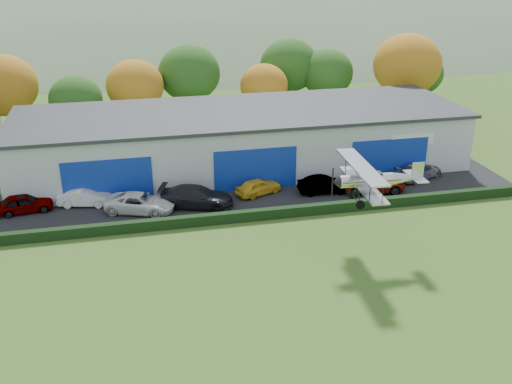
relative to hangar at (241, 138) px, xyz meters
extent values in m
plane|color=#385D1D|center=(-5.00, -27.98, -2.66)|extent=(300.00, 300.00, 0.00)
cube|color=black|center=(-2.00, -6.98, -2.63)|extent=(48.00, 9.00, 0.05)
cube|color=black|center=(-2.00, -11.78, -2.26)|extent=(46.00, 0.60, 0.80)
cube|color=#B2B7BC|center=(0.00, 0.02, -0.16)|extent=(40.00, 12.00, 5.00)
cube|color=#2D3033|center=(0.00, 0.02, 2.49)|extent=(40.60, 12.60, 0.30)
cube|color=#102E9A|center=(-12.00, -6.03, -0.86)|extent=(7.00, 0.12, 3.60)
cube|color=#102E9A|center=(0.00, -6.03, -0.86)|extent=(7.00, 0.12, 3.60)
cube|color=#102E9A|center=(12.00, -6.03, -0.86)|extent=(7.00, 0.12, 3.60)
cylinder|color=#3D2614|center=(-22.00, 12.02, -1.08)|extent=(0.36, 0.36, 3.15)
ellipsoid|color=#B67116|center=(-22.00, 12.02, 3.37)|extent=(6.84, 6.84, 6.16)
cylinder|color=#3D2614|center=(-15.00, 10.02, -1.43)|extent=(0.36, 0.36, 2.45)
ellipsoid|color=#1E4C14|center=(-15.00, 10.02, 2.03)|extent=(5.32, 5.32, 4.79)
cylinder|color=#3D2614|center=(-9.00, 12.02, -1.26)|extent=(0.36, 0.36, 2.80)
ellipsoid|color=#B67116|center=(-9.00, 12.02, 2.70)|extent=(6.08, 6.08, 5.47)
cylinder|color=#3D2614|center=(-3.00, 14.02, -1.08)|extent=(0.36, 0.36, 3.15)
ellipsoid|color=#1E4C14|center=(-3.00, 14.02, 3.37)|extent=(6.84, 6.84, 6.16)
cylinder|color=#3D2614|center=(5.00, 12.02, -1.43)|extent=(0.36, 0.36, 2.45)
ellipsoid|color=#B67116|center=(5.00, 12.02, 2.03)|extent=(5.32, 5.32, 4.79)
cylinder|color=#3D2614|center=(13.00, 14.02, -1.26)|extent=(0.36, 0.36, 2.80)
ellipsoid|color=#1E4C14|center=(13.00, 14.02, 2.70)|extent=(6.08, 6.08, 5.47)
cylinder|color=#3D2614|center=(21.00, 10.02, -0.91)|extent=(0.36, 0.36, 3.50)
ellipsoid|color=#B67116|center=(21.00, 10.02, 4.04)|extent=(7.60, 7.60, 6.84)
cylinder|color=#3D2614|center=(25.00, 14.02, -1.43)|extent=(0.36, 0.36, 2.45)
ellipsoid|color=#1E4C14|center=(25.00, 14.02, 2.03)|extent=(5.32, 5.32, 4.79)
cylinder|color=#3D2614|center=(9.00, 16.02, -1.08)|extent=(0.36, 0.36, 3.15)
ellipsoid|color=#1E4C14|center=(9.00, 16.02, 3.37)|extent=(6.84, 6.84, 6.16)
ellipsoid|color=#4C6642|center=(15.00, 112.02, -18.06)|extent=(320.00, 196.00, 56.00)
ellipsoid|color=#4C6642|center=(85.00, 112.02, -12.56)|extent=(240.00, 126.00, 36.00)
imported|color=gray|center=(-18.38, -6.61, -1.88)|extent=(4.46, 2.29, 1.45)
imported|color=silver|center=(-13.87, -6.34, -1.93)|extent=(4.32, 2.21, 1.36)
imported|color=silver|center=(-9.67, -8.50, -1.87)|extent=(5.81, 4.07, 1.47)
imported|color=black|center=(-5.30, -8.49, -1.77)|extent=(6.19, 3.98, 1.67)
imported|color=gold|center=(-0.02, -7.15, -1.94)|extent=(4.22, 2.98, 1.33)
imported|color=gray|center=(5.37, -8.07, -1.90)|extent=(4.38, 1.72, 1.42)
imported|color=gray|center=(9.50, -8.59, -1.87)|extent=(5.52, 3.02, 1.47)
imported|color=gray|center=(14.57, -6.77, -1.92)|extent=(5.14, 3.71, 1.38)
cylinder|color=silver|center=(4.56, -18.09, 2.49)|extent=(3.52, 1.01, 0.83)
cone|color=silver|center=(7.30, -18.24, 2.49)|extent=(2.06, 0.93, 0.83)
cone|color=black|center=(2.59, -17.99, 2.49)|extent=(0.50, 0.85, 0.83)
cube|color=maroon|center=(4.83, -18.11, 2.53)|extent=(3.89, 1.05, 0.06)
cube|color=black|center=(5.01, -18.12, 2.87)|extent=(1.13, 0.61, 0.23)
cube|color=silver|center=(4.37, -18.08, 2.21)|extent=(1.50, 6.66, 0.09)
cube|color=silver|center=(4.19, -18.07, 3.45)|extent=(1.61, 7.03, 0.09)
cylinder|color=black|center=(3.83, -20.44, 2.84)|extent=(0.06, 0.06, 1.19)
cylinder|color=black|center=(4.66, -20.48, 2.84)|extent=(0.06, 0.06, 1.19)
cylinder|color=black|center=(4.09, -15.68, 2.84)|extent=(0.06, 0.06, 1.19)
cylinder|color=black|center=(4.91, -15.72, 2.84)|extent=(0.06, 0.06, 1.19)
cylinder|color=black|center=(4.17, -18.39, 3.13)|extent=(0.07, 0.20, 0.68)
cylinder|color=black|center=(4.21, -17.75, 3.13)|extent=(0.07, 0.20, 0.68)
cylinder|color=black|center=(3.99, -18.45, 1.71)|extent=(0.10, 0.64, 1.12)
cylinder|color=black|center=(4.03, -17.67, 1.71)|extent=(0.10, 0.64, 1.12)
cylinder|color=black|center=(4.01, -18.06, 1.16)|extent=(0.16, 1.74, 0.06)
cylinder|color=black|center=(3.96, -18.89, 1.16)|extent=(0.59, 0.16, 0.59)
cylinder|color=black|center=(4.05, -17.24, 1.16)|extent=(0.59, 0.16, 0.59)
cylinder|color=black|center=(7.94, -18.27, 2.26)|extent=(0.34, 0.07, 0.39)
cube|color=silver|center=(7.94, -18.27, 2.53)|extent=(0.95, 2.43, 0.06)
cube|color=silver|center=(8.04, -18.28, 2.99)|extent=(0.83, 0.10, 1.01)
cube|color=black|center=(2.34, -17.97, 2.49)|extent=(0.06, 0.11, 2.02)
camera|label=1|loc=(-10.03, -50.72, 16.47)|focal=41.24mm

